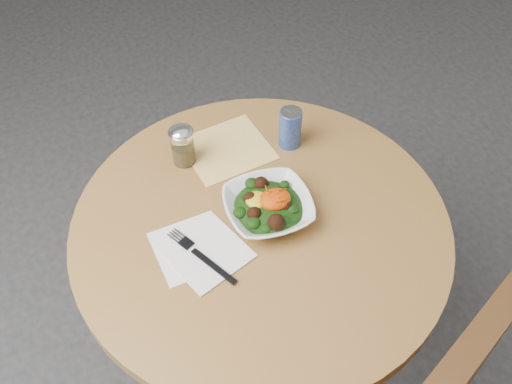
# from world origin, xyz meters

# --- Properties ---
(ground) EXTENTS (6.00, 6.00, 0.00)m
(ground) POSITION_xyz_m (0.00, 0.00, 0.00)
(ground) COLOR #2A2A2C
(ground) RESTS_ON ground
(table) EXTENTS (0.90, 0.90, 0.75)m
(table) POSITION_xyz_m (0.00, 0.00, 0.55)
(table) COLOR black
(table) RESTS_ON ground
(cloth_napkin) EXTENTS (0.23, 0.21, 0.00)m
(cloth_napkin) POSITION_xyz_m (0.01, 0.26, 0.75)
(cloth_napkin) COLOR #FEA80D
(cloth_napkin) RESTS_ON table
(paper_napkins) EXTENTS (0.21, 0.21, 0.00)m
(paper_napkins) POSITION_xyz_m (-0.16, -0.02, 0.75)
(paper_napkins) COLOR white
(paper_napkins) RESTS_ON table
(salad_bowl) EXTENTS (0.22, 0.22, 0.08)m
(salad_bowl) POSITION_xyz_m (0.02, 0.01, 0.78)
(salad_bowl) COLOR white
(salad_bowl) RESTS_ON table
(fork) EXTENTS (0.10, 0.20, 0.00)m
(fork) POSITION_xyz_m (-0.17, -0.04, 0.76)
(fork) COLOR black
(fork) RESTS_ON table
(spice_shaker) EXTENTS (0.06, 0.06, 0.11)m
(spice_shaker) POSITION_xyz_m (-0.10, 0.26, 0.81)
(spice_shaker) COLOR silver
(spice_shaker) RESTS_ON table
(beverage_can) EXTENTS (0.06, 0.06, 0.11)m
(beverage_can) POSITION_xyz_m (0.18, 0.21, 0.81)
(beverage_can) COLOR navy
(beverage_can) RESTS_ON table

